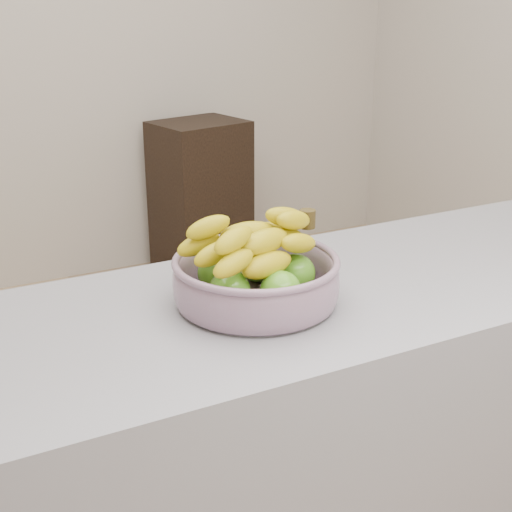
{
  "coord_description": "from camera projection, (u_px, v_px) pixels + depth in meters",
  "views": [
    {
      "loc": [
        -0.75,
        -1.69,
        1.49
      ],
      "look_at": [
        -0.15,
        -0.54,
        1.0
      ],
      "focal_mm": 50.0,
      "sensor_mm": 36.0,
      "label": 1
    }
  ],
  "objects": [
    {
      "name": "ground",
      "position": [
        220.0,
        490.0,
        2.25
      ],
      "size": [
        4.0,
        4.0,
        0.0
      ],
      "primitive_type": "plane",
      "color": "tan",
      "rests_on": "ground"
    },
    {
      "name": "counter",
      "position": [
        313.0,
        467.0,
        1.65
      ],
      "size": [
        2.0,
        0.6,
        0.9
      ],
      "primitive_type": "cube",
      "color": "gray",
      "rests_on": "ground"
    },
    {
      "name": "fruit_bowl",
      "position": [
        256.0,
        276.0,
        1.4
      ],
      "size": [
        0.33,
        0.33,
        0.17
      ],
      "rotation": [
        0.0,
        0.0,
        0.12
      ],
      "color": "#9CA3BB",
      "rests_on": "counter"
    },
    {
      "name": "cabinet",
      "position": [
        201.0,
        197.0,
        3.89
      ],
      "size": [
        0.53,
        0.46,
        0.83
      ],
      "primitive_type": "cube",
      "rotation": [
        0.0,
        0.0,
        0.21
      ],
      "color": "black",
      "rests_on": "ground"
    }
  ]
}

